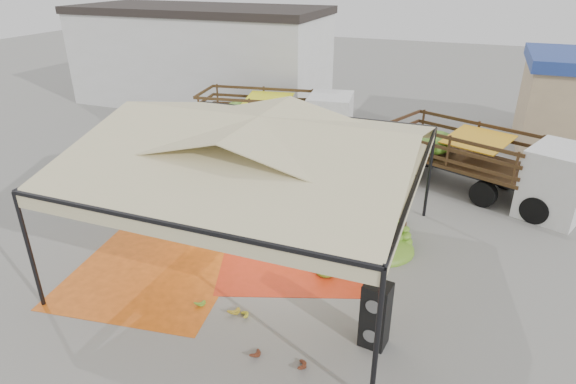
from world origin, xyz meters
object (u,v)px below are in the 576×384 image
at_px(vendor, 294,183).
at_px(truck_left, 281,112).
at_px(truck_right, 493,158).
at_px(banana_heap, 331,218).
at_px(speaker_stack, 375,315).

bearing_deg(vendor, truck_left, -43.29).
xyz_separation_m(vendor, truck_right, (6.07, 3.37, 0.54)).
bearing_deg(truck_left, truck_right, -24.29).
bearing_deg(truck_right, vendor, -128.24).
distance_m(banana_heap, truck_right, 6.51).
relative_size(speaker_stack, vendor, 0.89).
distance_m(banana_heap, vendor, 2.25).
height_order(banana_heap, vendor, vendor).
distance_m(speaker_stack, truck_right, 9.16).
height_order(speaker_stack, vendor, vendor).
xyz_separation_m(speaker_stack, vendor, (-3.91, 5.50, 0.09)).
distance_m(speaker_stack, vendor, 6.75).
distance_m(banana_heap, speaker_stack, 4.64).
relative_size(banana_heap, speaker_stack, 3.59).
height_order(banana_heap, speaker_stack, speaker_stack).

